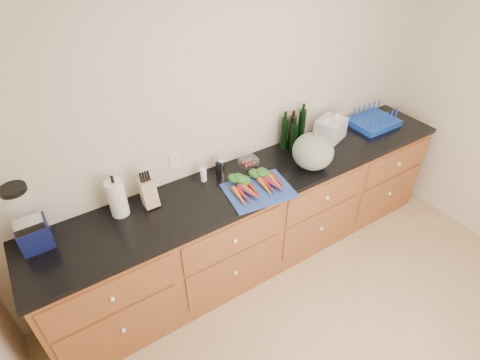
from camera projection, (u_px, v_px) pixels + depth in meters
wall_back at (239, 118)px, 2.98m from camera, size 4.10×0.05×2.60m
cabinets at (260, 219)px, 3.28m from camera, size 3.60×0.64×0.90m
countertop at (261, 176)px, 2.99m from camera, size 3.64×0.62×0.04m
cutting_board at (258, 190)px, 2.81m from camera, size 0.54×0.43×0.01m
carrots at (255, 184)px, 2.82m from camera, size 0.41×0.30×0.06m
squash at (313, 151)px, 2.97m from camera, size 0.33×0.33×0.30m
blender_appliance at (28, 221)px, 2.27m from camera, size 0.18×0.18×0.47m
paper_towel at (117, 198)px, 2.54m from camera, size 0.12×0.12×0.27m
knife_block at (149, 193)px, 2.64m from camera, size 0.10×0.10×0.20m
grinder_salt at (203, 175)px, 2.89m from camera, size 0.05×0.05×0.11m
grinder_pepper at (218, 169)px, 2.94m from camera, size 0.05×0.05×0.12m
canister_chrome at (222, 167)px, 2.95m from camera, size 0.05×0.05×0.12m
tomato_box at (248, 161)px, 3.07m from camera, size 0.14×0.11×0.06m
bottles at (293, 131)px, 3.24m from camera, size 0.26×0.13×0.31m
grocery_bag at (330, 129)px, 3.36m from camera, size 0.32×0.28×0.19m
dish_rack at (373, 121)px, 3.59m from camera, size 0.43×0.34×0.17m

